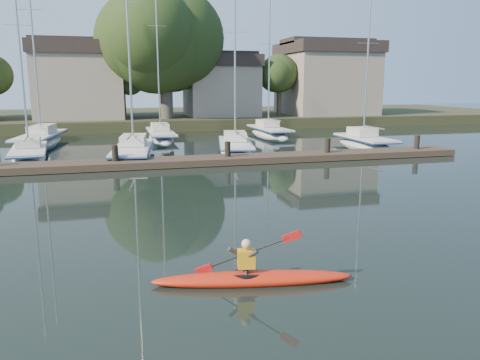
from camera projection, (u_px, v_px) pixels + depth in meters
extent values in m
plane|color=black|center=(241.00, 257.00, 11.89)|extent=(160.00, 160.00, 0.00)
ellipsoid|color=#B7170E|center=(253.00, 279.00, 10.28)|extent=(4.50, 1.40, 0.34)
cylinder|color=black|center=(246.00, 275.00, 10.25)|extent=(0.78, 0.78, 0.09)
imported|color=#2E292C|center=(246.00, 259.00, 10.17)|extent=(0.29, 0.39, 0.97)
cube|color=#C98812|center=(246.00, 259.00, 10.17)|extent=(0.42, 0.34, 0.40)
sphere|color=tan|center=(246.00, 244.00, 10.10)|extent=(0.22, 0.22, 0.22)
cube|color=#443627|center=(173.00, 162.00, 25.10)|extent=(34.00, 2.00, 0.35)
cylinder|color=black|center=(116.00, 162.00, 24.32)|extent=(0.32, 0.32, 1.80)
cylinder|color=black|center=(228.00, 158.00, 25.83)|extent=(0.32, 0.32, 1.80)
cylinder|color=black|center=(327.00, 154.00, 27.35)|extent=(0.32, 0.32, 1.80)
cylinder|color=black|center=(416.00, 150.00, 28.87)|extent=(0.32, 0.32, 1.80)
ellipsoid|color=silver|center=(30.00, 163.00, 27.99)|extent=(2.83, 8.19, 1.79)
cube|color=silver|center=(29.00, 149.00, 27.82)|extent=(2.58, 6.74, 0.13)
cube|color=navy|center=(29.00, 150.00, 27.84)|extent=(2.67, 6.91, 0.08)
cube|color=beige|center=(29.00, 142.00, 28.19)|extent=(1.55, 2.38, 0.52)
cylinder|color=#9EA0A5|center=(20.00, 50.00, 26.89)|extent=(0.11, 0.11, 11.33)
cylinder|color=#9EA0A5|center=(26.00, 138.00, 26.57)|extent=(0.40, 3.04, 0.08)
cylinder|color=#9EA0A5|center=(18.00, 25.00, 26.61)|extent=(1.51, 0.19, 0.03)
ellipsoid|color=silver|center=(134.00, 162.00, 28.34)|extent=(3.30, 9.47, 1.96)
cube|color=silver|center=(133.00, 147.00, 28.16)|extent=(2.99, 7.80, 0.14)
cube|color=navy|center=(133.00, 149.00, 28.17)|extent=(3.10, 8.00, 0.08)
cube|color=beige|center=(133.00, 140.00, 28.62)|extent=(1.75, 2.76, 0.57)
cylinder|color=#9EA0A5|center=(128.00, 31.00, 27.06)|extent=(0.12, 0.12, 13.39)
cylinder|color=#9EA0A5|center=(130.00, 136.00, 26.64)|extent=(0.52, 3.51, 0.08)
cylinder|color=#9EA0A5|center=(127.00, 2.00, 26.74)|extent=(1.64, 0.24, 0.03)
ellipsoid|color=silver|center=(235.00, 156.00, 30.69)|extent=(3.70, 8.35, 1.92)
cube|color=silver|center=(235.00, 142.00, 30.50)|extent=(3.31, 6.90, 0.14)
cube|color=navy|center=(235.00, 144.00, 30.52)|extent=(3.42, 7.08, 0.08)
cube|color=beige|center=(235.00, 136.00, 30.90)|extent=(1.84, 2.50, 0.56)
cylinder|color=#9EA0A5|center=(235.00, 54.00, 29.61)|extent=(0.12, 0.12, 11.12)
cylinder|color=#9EA0A5|center=(236.00, 132.00, 29.15)|extent=(0.70, 3.03, 0.08)
cylinder|color=#9EA0A5|center=(235.00, 32.00, 29.34)|extent=(1.59, 0.35, 0.03)
ellipsoid|color=silver|center=(364.00, 151.00, 33.31)|extent=(2.26, 7.28, 1.97)
cube|color=silver|center=(365.00, 138.00, 33.12)|extent=(2.14, 5.97, 0.15)
cube|color=navy|center=(365.00, 139.00, 33.14)|extent=(2.23, 6.12, 0.08)
cube|color=beige|center=(362.00, 132.00, 33.46)|extent=(1.47, 2.05, 0.57)
cylinder|color=#9EA0A5|center=(367.00, 62.00, 32.28)|extent=(0.12, 0.12, 10.36)
cylinder|color=#9EA0A5|center=(374.00, 127.00, 31.92)|extent=(0.12, 2.76, 0.08)
cylinder|color=#9EA0A5|center=(368.00, 43.00, 32.02)|extent=(1.66, 0.05, 0.03)
ellipsoid|color=silver|center=(41.00, 148.00, 34.73)|extent=(3.46, 10.04, 2.08)
cube|color=silver|center=(40.00, 135.00, 34.53)|extent=(3.14, 8.27, 0.15)
cube|color=navy|center=(40.00, 136.00, 34.55)|extent=(3.25, 8.47, 0.09)
cube|color=beige|center=(42.00, 129.00, 35.02)|extent=(1.85, 2.92, 0.60)
cylinder|color=#9EA0A5|center=(33.00, 35.00, 33.38)|extent=(0.13, 0.13, 14.20)
cylinder|color=#9EA0A5|center=(33.00, 125.00, 32.93)|extent=(0.53, 3.72, 0.09)
cylinder|color=#9EA0A5|center=(30.00, 10.00, 33.03)|extent=(1.74, 0.24, 0.03)
ellipsoid|color=silver|center=(161.00, 142.00, 38.10)|extent=(2.05, 9.45, 1.79)
cube|color=silver|center=(161.00, 131.00, 37.93)|extent=(1.94, 7.75, 0.13)
cube|color=navy|center=(161.00, 132.00, 37.95)|extent=(2.02, 7.94, 0.08)
cube|color=beige|center=(160.00, 127.00, 38.40)|extent=(1.34, 2.65, 0.52)
cylinder|color=#9EA0A5|center=(157.00, 47.00, 36.86)|extent=(0.11, 0.11, 13.22)
cylinder|color=#9EA0A5|center=(162.00, 124.00, 36.44)|extent=(0.10, 3.59, 0.08)
cylinder|color=#9EA0A5|center=(157.00, 26.00, 36.53)|extent=(1.51, 0.04, 0.03)
ellipsoid|color=silver|center=(269.00, 139.00, 40.62)|extent=(2.29, 8.22, 1.94)
cube|color=silver|center=(269.00, 128.00, 40.43)|extent=(2.16, 6.74, 0.14)
cube|color=navy|center=(269.00, 129.00, 40.45)|extent=(2.24, 6.91, 0.08)
cube|color=beige|center=(267.00, 123.00, 40.82)|extent=(1.47, 2.31, 0.56)
cylinder|color=#9EA0A5|center=(269.00, 61.00, 39.52)|extent=(0.12, 0.12, 11.25)
cylinder|color=#9EA0A5|center=(274.00, 120.00, 39.11)|extent=(0.13, 3.11, 0.08)
cylinder|color=#9EA0A5|center=(269.00, 44.00, 39.24)|extent=(1.64, 0.06, 0.03)
cube|color=#25341A|center=(141.00, 118.00, 53.42)|extent=(90.00, 24.00, 1.00)
cube|color=gray|center=(80.00, 87.00, 45.52)|extent=(8.00, 8.00, 6.00)
cube|color=#302622|center=(78.00, 49.00, 44.80)|extent=(8.40, 8.40, 1.20)
cube|color=gray|center=(221.00, 92.00, 49.16)|extent=(7.00, 7.00, 5.00)
cube|color=#302622|center=(220.00, 61.00, 48.54)|extent=(7.35, 7.35, 1.20)
cube|color=gray|center=(326.00, 84.00, 52.04)|extent=(9.00, 9.00, 6.50)
cube|color=#302622|center=(327.00, 49.00, 51.27)|extent=(9.45, 9.45, 1.20)
cylinder|color=#454037|center=(166.00, 92.00, 44.81)|extent=(1.20, 1.20, 5.00)
sphere|color=#1D3012|center=(165.00, 38.00, 43.80)|extent=(8.50, 8.50, 8.50)
cylinder|color=#454037|center=(124.00, 104.00, 44.49)|extent=(0.38, 0.38, 2.80)
sphere|color=#1D3012|center=(123.00, 81.00, 44.05)|extent=(2.72, 2.72, 2.72)
cylinder|color=#454037|center=(279.00, 100.00, 49.44)|extent=(0.50, 0.50, 3.20)
sphere|color=#1D3012|center=(279.00, 75.00, 48.90)|extent=(3.57, 3.57, 3.57)
cylinder|color=#454037|center=(371.00, 103.00, 50.61)|extent=(0.41, 0.41, 2.60)
sphere|color=#1D3012|center=(372.00, 82.00, 50.17)|extent=(2.89, 2.89, 2.89)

